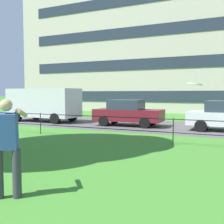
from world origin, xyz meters
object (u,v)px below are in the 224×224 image
person_thrower (7,145)px  frisbee (195,84)px  apartment_building_background (157,27)px  car_maroon_far_right (128,113)px  panel_van_right (44,103)px

person_thrower → frisbee: bearing=28.0°
apartment_building_background → car_maroon_far_right: bearing=-79.5°
frisbee → panel_van_right: bearing=139.5°
car_maroon_far_right → frisbee: bearing=-61.9°
person_thrower → frisbee: size_ratio=5.79×
panel_van_right → person_thrower: bearing=-53.6°
person_thrower → apartment_building_background: 30.95m
frisbee → panel_van_right: panel_van_right is taller
car_maroon_far_right → apartment_building_background: apartment_building_background is taller
frisbee → apartment_building_background: size_ratio=0.01×
frisbee → apartment_building_background: (-8.50, 27.51, 7.85)m
panel_van_right → car_maroon_far_right: bearing=0.8°
person_thrower → car_maroon_far_right: bearing=100.8°
frisbee → apartment_building_background: bearing=107.2°
apartment_building_background → frisbee: bearing=-72.8°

